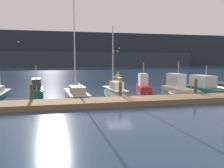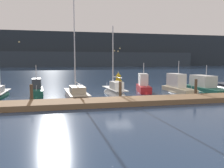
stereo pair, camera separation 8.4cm
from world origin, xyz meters
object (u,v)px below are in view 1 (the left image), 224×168
(motorboat_berth_6, at_px, (143,89))
(motorboat_berth_8, at_px, (205,89))
(motorboat_berth_7, at_px, (178,88))
(sailboat_berth_4, at_px, (76,95))
(motorboat_berth_3, at_px, (37,93))
(sailboat_berth_5, at_px, (114,93))
(channel_buoy, at_px, (118,78))

(motorboat_berth_6, bearing_deg, motorboat_berth_8, -10.38)
(motorboat_berth_7, bearing_deg, sailboat_berth_4, -175.96)
(motorboat_berth_7, bearing_deg, motorboat_berth_3, 177.20)
(motorboat_berth_3, distance_m, motorboat_berth_6, 12.44)
(motorboat_berth_3, distance_m, sailboat_berth_5, 8.56)
(sailboat_berth_4, relative_size, motorboat_berth_6, 2.38)
(motorboat_berth_7, distance_m, channel_buoy, 14.95)
(motorboat_berth_3, xyz_separation_m, motorboat_berth_7, (16.52, -0.81, 0.11))
(motorboat_berth_3, relative_size, channel_buoy, 2.68)
(sailboat_berth_4, relative_size, motorboat_berth_8, 1.50)
(motorboat_berth_3, distance_m, sailboat_berth_4, 4.53)
(sailboat_berth_5, distance_m, motorboat_berth_8, 11.59)
(motorboat_berth_6, height_order, motorboat_berth_7, motorboat_berth_7)
(motorboat_berth_3, bearing_deg, motorboat_berth_7, -2.80)
(motorboat_berth_6, height_order, channel_buoy, motorboat_berth_6)
(motorboat_berth_8, height_order, channel_buoy, motorboat_berth_8)
(sailboat_berth_5, height_order, motorboat_berth_7, sailboat_berth_5)
(sailboat_berth_4, height_order, sailboat_berth_5, sailboat_berth_4)
(sailboat_berth_5, xyz_separation_m, motorboat_berth_6, (3.99, 1.56, 0.22))
(motorboat_berth_7, relative_size, motorboat_berth_8, 0.80)
(motorboat_berth_8, bearing_deg, motorboat_berth_3, 176.52)
(channel_buoy, bearing_deg, motorboat_berth_7, -74.68)
(motorboat_berth_6, bearing_deg, sailboat_berth_4, -167.33)
(motorboat_berth_3, distance_m, motorboat_berth_8, 20.07)
(motorboat_berth_3, xyz_separation_m, sailboat_berth_5, (8.45, -1.39, -0.14))
(motorboat_berth_8, bearing_deg, sailboat_berth_4, -178.34)
(motorboat_berth_7, xyz_separation_m, motorboat_berth_8, (3.52, -0.41, -0.06))
(sailboat_berth_4, distance_m, motorboat_berth_7, 12.35)
(sailboat_berth_4, bearing_deg, motorboat_berth_8, 1.66)
(motorboat_berth_6, relative_size, motorboat_berth_8, 0.63)
(motorboat_berth_6, xyz_separation_m, channel_buoy, (0.13, 13.44, 0.25))
(sailboat_berth_4, xyz_separation_m, motorboat_berth_6, (8.24, 1.85, 0.28))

